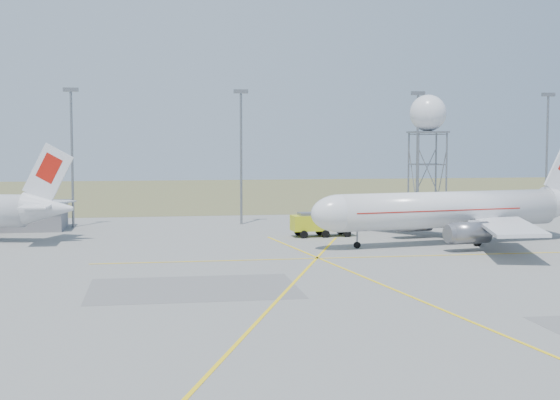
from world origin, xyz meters
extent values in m
plane|color=gray|center=(0.00, 0.00, 0.00)|extent=(400.00, 400.00, 0.00)
cube|color=brown|center=(0.00, 140.00, 0.01)|extent=(400.00, 120.00, 0.03)
cube|color=slate|center=(-45.00, 64.00, 1.80)|extent=(18.00, 9.00, 3.60)
cube|color=slate|center=(-45.00, 64.00, 3.75)|extent=(19.00, 10.00, 0.30)
cylinder|color=slate|center=(-35.00, 66.00, 10.00)|extent=(0.36, 0.36, 20.00)
cube|color=slate|center=(-35.00, 66.00, 20.20)|extent=(2.20, 0.50, 0.60)
cylinder|color=slate|center=(-10.00, 66.00, 10.00)|extent=(0.36, 0.36, 20.00)
cube|color=slate|center=(-10.00, 66.00, 20.20)|extent=(2.20, 0.50, 0.60)
cylinder|color=slate|center=(18.00, 66.00, 10.00)|extent=(0.36, 0.36, 20.00)
cube|color=slate|center=(18.00, 66.00, 20.20)|extent=(2.20, 0.50, 0.60)
cylinder|color=slate|center=(40.00, 66.00, 10.00)|extent=(0.36, 0.36, 20.00)
cube|color=slate|center=(40.00, 66.00, 20.20)|extent=(2.20, 0.50, 0.60)
cylinder|color=silver|center=(12.66, 39.24, 4.25)|extent=(29.44, 9.51, 4.48)
ellipsoid|color=silver|center=(-1.67, 36.69, 4.25)|extent=(7.84, 5.67, 4.48)
cube|color=black|center=(-3.00, 36.45, 4.93)|extent=(2.10, 2.72, 1.09)
cube|color=silver|center=(29.11, 45.81, 5.15)|extent=(4.61, 6.69, 0.20)
cube|color=silver|center=(12.54, 49.45, 3.13)|extent=(14.90, 17.64, 0.40)
cube|color=silver|center=(16.08, 29.61, 3.13)|extent=(10.07, 18.70, 0.40)
cylinder|color=slate|center=(10.41, 45.44, 2.13)|extent=(5.08, 3.36, 2.57)
cylinder|color=slate|center=(12.69, 32.65, 2.13)|extent=(5.08, 3.36, 2.57)
cube|color=#B2150B|center=(10.45, 38.85, 4.37)|extent=(22.84, 8.38, 0.13)
cylinder|color=black|center=(0.53, 37.08, 0.50)|extent=(0.91, 0.91, 1.01)
cube|color=black|center=(14.86, 39.63, 0.50)|extent=(2.28, 6.81, 1.01)
cylinder|color=slate|center=(14.86, 39.63, 1.01)|extent=(0.31, 0.31, 2.02)
cone|color=silver|center=(-36.30, 48.95, 4.25)|extent=(6.97, 5.40, 4.15)
cube|color=silver|center=(-36.30, 48.95, 8.60)|extent=(6.55, 1.75, 7.80)
cube|color=#B2150B|center=(-36.10, 48.91, 9.33)|extent=(3.56, 1.12, 4.00)
cube|color=silver|center=(-36.08, 52.30, 4.77)|extent=(4.48, 6.29, 0.19)
cube|color=silver|center=(-37.53, 45.83, 4.77)|extent=(4.48, 6.29, 0.19)
cylinder|color=slate|center=(14.70, 56.11, 7.01)|extent=(0.26, 0.26, 14.02)
cylinder|color=slate|center=(19.01, 56.11, 7.01)|extent=(0.26, 0.26, 14.02)
cylinder|color=slate|center=(19.01, 60.42, 7.01)|extent=(0.26, 0.26, 14.02)
cylinder|color=slate|center=(14.70, 60.42, 7.01)|extent=(0.26, 0.26, 14.02)
cube|color=slate|center=(16.85, 58.26, 14.02)|extent=(4.91, 4.91, 0.27)
sphere|color=silver|center=(16.85, 58.26, 16.83)|extent=(5.39, 5.39, 5.39)
cube|color=#C0C717|center=(-1.02, 49.07, 1.85)|extent=(8.53, 3.40, 2.04)
cube|color=#C0C717|center=(1.94, 49.29, 2.69)|extent=(2.41, 2.76, 1.30)
cube|color=black|center=(2.58, 49.34, 2.78)|extent=(0.27, 2.41, 0.93)
cube|color=slate|center=(-1.95, 49.00, 3.06)|extent=(4.79, 2.57, 0.37)
camera|label=1|loc=(-23.42, -52.02, 12.78)|focal=50.00mm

